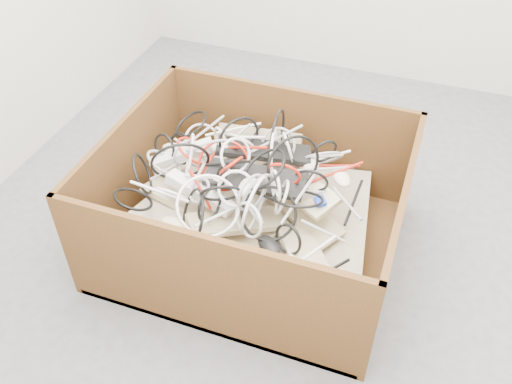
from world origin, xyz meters
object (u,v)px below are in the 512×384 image
(vga_plug, at_px, (320,201))
(cardboard_box, at_px, (251,222))
(power_strip_left, at_px, (182,154))
(power_strip_right, at_px, (200,193))

(vga_plug, bearing_deg, cardboard_box, -124.54)
(power_strip_left, height_order, vga_plug, power_strip_left)
(cardboard_box, height_order, vga_plug, cardboard_box)
(power_strip_left, bearing_deg, power_strip_right, -79.57)
(power_strip_left, relative_size, vga_plug, 6.30)
(power_strip_left, bearing_deg, vga_plug, -37.21)
(cardboard_box, bearing_deg, vga_plug, 1.75)
(cardboard_box, relative_size, vga_plug, 26.61)
(power_strip_left, bearing_deg, cardboard_box, -43.51)
(power_strip_left, relative_size, power_strip_right, 0.94)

